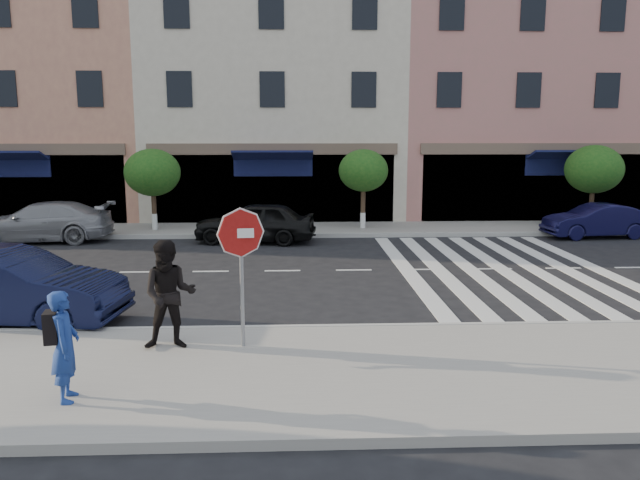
{
  "coord_description": "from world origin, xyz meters",
  "views": [
    {
      "loc": [
        0.33,
        -13.05,
        3.84
      ],
      "look_at": [
        0.92,
        0.96,
        1.4
      ],
      "focal_mm": 35.0,
      "sensor_mm": 36.0,
      "label": 1
    }
  ],
  "objects_px": {
    "car_far_left": "(41,222)",
    "walker": "(169,295)",
    "stop_sign": "(241,246)",
    "photographer": "(65,346)",
    "car_near_mid": "(8,287)",
    "car_far_mid": "(255,222)",
    "car_far_right": "(596,221)"
  },
  "relations": [
    {
      "from": "car_far_left",
      "to": "stop_sign",
      "type": "bearing_deg",
      "value": 32.32
    },
    {
      "from": "car_near_mid",
      "to": "photographer",
      "type": "bearing_deg",
      "value": -139.94
    },
    {
      "from": "photographer",
      "to": "car_far_left",
      "type": "height_order",
      "value": "photographer"
    },
    {
      "from": "car_far_mid",
      "to": "car_near_mid",
      "type": "bearing_deg",
      "value": -17.86
    },
    {
      "from": "walker",
      "to": "photographer",
      "type": "bearing_deg",
      "value": -121.2
    },
    {
      "from": "photographer",
      "to": "car_near_mid",
      "type": "height_order",
      "value": "photographer"
    },
    {
      "from": "walker",
      "to": "car_far_mid",
      "type": "xyz_separation_m",
      "value": [
        0.77,
        11.26,
        -0.38
      ]
    },
    {
      "from": "car_far_mid",
      "to": "car_far_right",
      "type": "distance_m",
      "value": 12.45
    },
    {
      "from": "car_far_left",
      "to": "car_far_mid",
      "type": "xyz_separation_m",
      "value": [
        7.55,
        -0.47,
        0.01
      ]
    },
    {
      "from": "stop_sign",
      "to": "car_far_right",
      "type": "relative_size",
      "value": 0.64
    },
    {
      "from": "photographer",
      "to": "walker",
      "type": "xyz_separation_m",
      "value": [
        1.03,
        2.08,
        0.16
      ]
    },
    {
      "from": "car_far_right",
      "to": "stop_sign",
      "type": "bearing_deg",
      "value": -50.21
    },
    {
      "from": "car_far_right",
      "to": "walker",
      "type": "bearing_deg",
      "value": -52.99
    },
    {
      "from": "car_far_left",
      "to": "walker",
      "type": "bearing_deg",
      "value": 27.97
    },
    {
      "from": "car_far_right",
      "to": "photographer",
      "type": "bearing_deg",
      "value": -50.46
    },
    {
      "from": "photographer",
      "to": "walker",
      "type": "relative_size",
      "value": 0.83
    },
    {
      "from": "stop_sign",
      "to": "photographer",
      "type": "relative_size",
      "value": 1.56
    },
    {
      "from": "photographer",
      "to": "car_far_mid",
      "type": "relative_size",
      "value": 0.37
    },
    {
      "from": "car_far_mid",
      "to": "stop_sign",
      "type": "bearing_deg",
      "value": 9.85
    },
    {
      "from": "stop_sign",
      "to": "car_far_left",
      "type": "distance_m",
      "value": 14.25
    },
    {
      "from": "car_near_mid",
      "to": "car_far_mid",
      "type": "height_order",
      "value": "car_near_mid"
    },
    {
      "from": "car_far_left",
      "to": "car_far_mid",
      "type": "relative_size",
      "value": 1.15
    },
    {
      "from": "car_far_mid",
      "to": "photographer",
      "type": "bearing_deg",
      "value": -0.19
    },
    {
      "from": "walker",
      "to": "car_far_left",
      "type": "xyz_separation_m",
      "value": [
        -6.78,
        11.73,
        -0.39
      ]
    },
    {
      "from": "photographer",
      "to": "car_far_left",
      "type": "relative_size",
      "value": 0.32
    },
    {
      "from": "car_near_mid",
      "to": "car_far_left",
      "type": "bearing_deg",
      "value": 25.78
    },
    {
      "from": "photographer",
      "to": "walker",
      "type": "bearing_deg",
      "value": -36.29
    },
    {
      "from": "walker",
      "to": "car_far_left",
      "type": "distance_m",
      "value": 13.55
    },
    {
      "from": "car_far_left",
      "to": "car_far_right",
      "type": "xyz_separation_m",
      "value": [
        19.99,
        0.0,
        -0.08
      ]
    },
    {
      "from": "stop_sign",
      "to": "car_far_right",
      "type": "bearing_deg",
      "value": 40.3
    },
    {
      "from": "stop_sign",
      "to": "car_far_left",
      "type": "height_order",
      "value": "stop_sign"
    },
    {
      "from": "car_far_left",
      "to": "photographer",
      "type": "bearing_deg",
      "value": 20.56
    }
  ]
}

